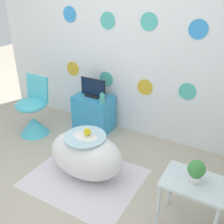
# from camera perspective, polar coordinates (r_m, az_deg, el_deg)

# --- Properties ---
(ground_plane) EXTENTS (12.00, 12.00, 0.00)m
(ground_plane) POSITION_cam_1_polar(r_m,az_deg,el_deg) (2.78, -16.19, -20.02)
(ground_plane) COLOR #BCB29E
(wall_back_dotted) EXTENTS (4.27, 0.05, 2.60)m
(wall_back_dotted) POSITION_cam_1_polar(r_m,az_deg,el_deg) (3.48, 3.15, 15.53)
(wall_back_dotted) COLOR white
(wall_back_dotted) RESTS_ON ground_plane
(rug) EXTENTS (1.20, 0.98, 0.01)m
(rug) POSITION_cam_1_polar(r_m,az_deg,el_deg) (3.03, -5.97, -14.06)
(rug) COLOR silver
(rug) RESTS_ON ground_plane
(bathtub) EXTENTS (0.87, 0.55, 0.52)m
(bathtub) POSITION_cam_1_polar(r_m,az_deg,el_deg) (2.93, -5.69, -9.21)
(bathtub) COLOR white
(bathtub) RESTS_ON ground_plane
(rubber_duck) EXTENTS (0.08, 0.08, 0.09)m
(rubber_duck) POSITION_cam_1_polar(r_m,az_deg,el_deg) (2.76, -5.42, -4.27)
(rubber_duck) COLOR yellow
(rubber_duck) RESTS_ON bathtub
(chair) EXTENTS (0.43, 0.43, 0.82)m
(chair) POSITION_cam_1_polar(r_m,az_deg,el_deg) (3.83, -16.80, -0.73)
(chair) COLOR #4CC6DB
(chair) RESTS_ON ground_plane
(tv_cabinet) EXTENTS (0.55, 0.36, 0.51)m
(tv_cabinet) POSITION_cam_1_polar(r_m,az_deg,el_deg) (3.82, -3.98, -0.09)
(tv_cabinet) COLOR #389ED6
(tv_cabinet) RESTS_ON ground_plane
(tv) EXTENTS (0.39, 0.12, 0.27)m
(tv) POSITION_cam_1_polar(r_m,az_deg,el_deg) (3.67, -4.15, 5.06)
(tv) COLOR black
(tv) RESTS_ON tv_cabinet
(vase) EXTENTS (0.07, 0.07, 0.15)m
(vase) POSITION_cam_1_polar(r_m,az_deg,el_deg) (3.48, -2.12, 2.96)
(vase) COLOR #51B2AD
(vase) RESTS_ON tv_cabinet
(side_table) EXTENTS (0.51, 0.37, 0.51)m
(side_table) POSITION_cam_1_polar(r_m,az_deg,el_deg) (2.37, 17.17, -15.81)
(side_table) COLOR silver
(side_table) RESTS_ON ground_plane
(potted_plant_left) EXTENTS (0.14, 0.14, 0.20)m
(potted_plant_left) POSITION_cam_1_polar(r_m,az_deg,el_deg) (2.25, 17.86, -12.04)
(potted_plant_left) COLOR white
(potted_plant_left) RESTS_ON side_table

